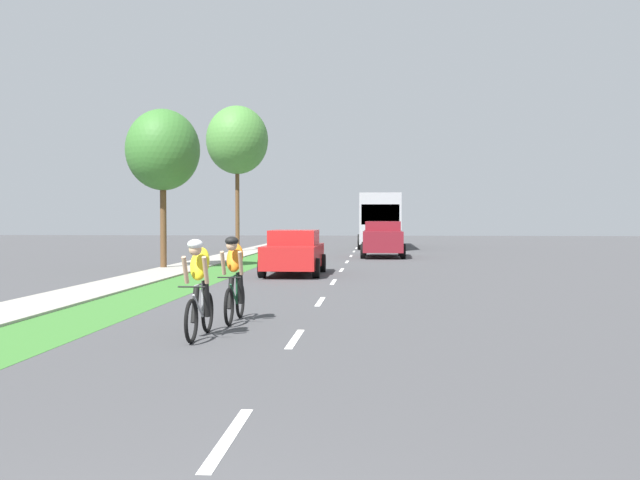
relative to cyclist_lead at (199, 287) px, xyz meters
The scene contains 11 objects.
ground_plane 11.44m from the cyclist_lead, 82.30° to the left, with size 120.00×120.00×0.00m, color #424244.
grass_verge 11.68m from the cyclist_lead, 103.98° to the left, with size 1.85×70.00×0.01m, color #38722D.
sidewalk_concrete 12.24m from the cyclist_lead, 112.20° to the left, with size 1.75×70.00×0.10m, color #9E998E.
lane_markings_center 15.41m from the cyclist_lead, 84.30° to the left, with size 0.12×52.71×0.01m.
cyclist_lead is the anchor object (origin of this frame).
cyclist_trailing 1.80m from the cyclist_lead, 83.34° to the left, with size 0.42×1.72×1.58m.
sedan_red 13.01m from the cyclist_lead, 89.97° to the left, with size 1.98×4.30×1.52m.
suv_maroon 24.72m from the cyclist_lead, 82.69° to the left, with size 2.15×4.70×1.79m.
bus_silver 37.03m from the cyclist_lead, 85.24° to the left, with size 2.78×11.60×3.48m.
street_tree_near 16.85m from the cyclist_lead, 108.87° to the left, with size 2.81×2.81×6.09m.
street_tree_far 31.12m from the cyclist_lead, 99.99° to the left, with size 3.62×3.62×8.53m.
Camera 1 is at (1.27, -2.36, 1.89)m, focal length 39.88 mm.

